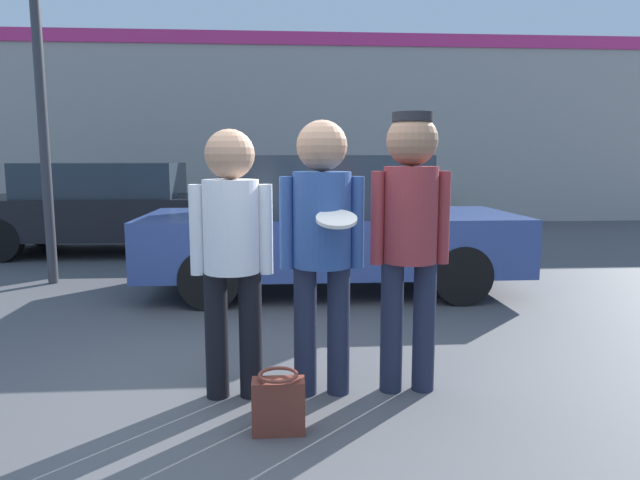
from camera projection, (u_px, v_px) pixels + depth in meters
ground_plane at (274, 399)px, 3.72m from camera, size 56.00×56.00×0.00m
storefront_building at (277, 128)px, 13.57m from camera, size 24.00×0.22×4.48m
person_left at (232, 240)px, 3.62m from camera, size 0.53×0.36×1.74m
person_middle_with_frisbee at (322, 231)px, 3.67m from camera, size 0.55×0.57×1.80m
person_right at (410, 224)px, 3.71m from camera, size 0.52×0.35×1.85m
parked_car_near at (329, 225)px, 6.74m from camera, size 4.31×1.82×1.59m
parked_car_far at (110, 207)px, 9.48m from camera, size 4.66×1.88×1.49m
shrub at (418, 203)px, 13.35m from camera, size 1.05×1.05×1.05m
handbag at (278, 404)px, 3.24m from camera, size 0.30×0.23×0.36m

